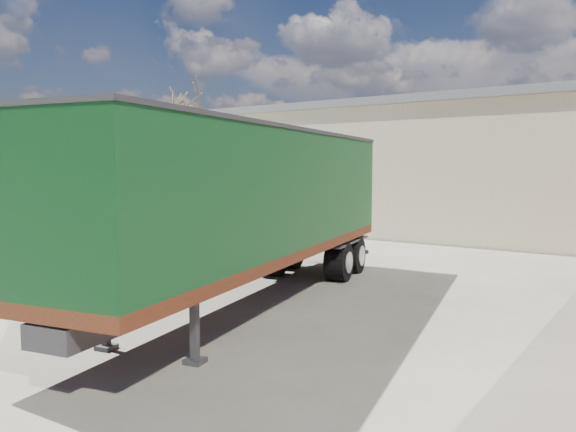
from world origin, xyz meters
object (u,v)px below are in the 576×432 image
Objects in this scene: tractor_unit at (77,206)px; panel_van at (224,210)px; bare_tree at (187,94)px; orange_skip at (168,206)px; box_trailer at (253,198)px.

tractor_unit is 8.94m from panel_van.
bare_tree reaches higher than orange_skip.
box_trailer is at bearing -59.23° from orange_skip.
bare_tree is 30.77m from box_trailer.
tractor_unit is at bearing 161.57° from box_trailer.
box_trailer is at bearing -54.78° from panel_van.
bare_tree is 15.28m from orange_skip.
tractor_unit is 1.33× the size of panel_van.
tractor_unit is 1.65× the size of orange_skip.
tractor_unit is 11.46m from orange_skip.
box_trailer reaches higher than orange_skip.
bare_tree is at bearing -179.90° from tractor_unit.
orange_skip is (-6.53, 9.39, -0.82)m from tractor_unit.
orange_skip reaches higher than panel_van.
orange_skip is at bearing -48.87° from bare_tree.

